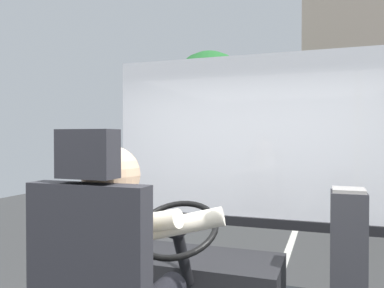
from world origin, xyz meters
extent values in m
cube|color=#3A3A3A|center=(0.00, 8.80, -0.03)|extent=(18.00, 44.00, 0.05)
cube|color=silver|center=(0.00, 8.80, 0.00)|extent=(0.12, 39.60, 0.00)
cube|color=#28282D|center=(-0.21, -0.48, 1.42)|extent=(0.48, 0.10, 0.66)
cube|color=#28282D|center=(-0.21, -0.48, 1.86)|extent=(0.22, 0.10, 0.18)
cylinder|color=silver|center=(-0.21, -0.32, 1.37)|extent=(0.31, 0.31, 0.57)
cube|color=#B2842D|center=(-0.21, -0.16, 1.44)|extent=(0.06, 0.01, 0.35)
sphere|color=tan|center=(-0.21, -0.32, 1.76)|extent=(0.24, 0.24, 0.24)
cylinder|color=silver|center=(-0.12, -0.03, 1.48)|extent=(0.62, 0.21, 0.23)
cylinder|color=silver|center=(-0.29, -0.03, 1.48)|extent=(0.62, 0.21, 0.23)
cube|color=black|center=(-0.21, 0.89, 0.87)|extent=(1.10, 0.56, 0.40)
cylinder|color=black|center=(-0.21, 0.50, 1.19)|extent=(0.07, 0.27, 0.42)
torus|color=black|center=(-0.21, 0.39, 1.39)|extent=(0.50, 0.46, 0.27)
cylinder|color=black|center=(-0.21, 0.39, 1.39)|extent=(0.14, 0.14, 0.09)
cube|color=#333338|center=(0.74, 0.83, 1.13)|extent=(0.21, 0.23, 0.91)
cube|color=#9E9993|center=(0.74, 0.83, 1.60)|extent=(0.19, 0.21, 0.02)
cube|color=silver|center=(0.00, 1.62, 1.92)|extent=(2.50, 0.01, 1.40)
cube|color=black|center=(0.00, 1.62, 1.18)|extent=(2.50, 0.08, 0.08)
cylinder|color=#4C3828|center=(-3.34, 11.32, 1.31)|extent=(0.33, 0.33, 2.63)
sphere|color=#25692D|center=(-3.34, 11.32, 3.53)|extent=(2.77, 2.77, 2.77)
camera|label=1|loc=(0.63, -1.68, 1.92)|focal=36.14mm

